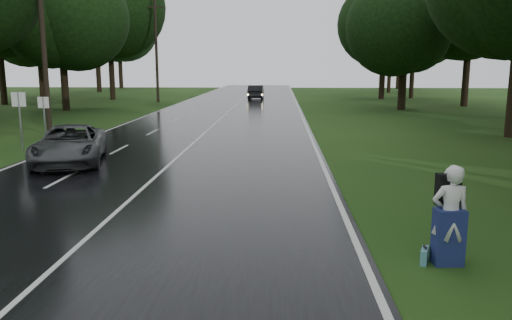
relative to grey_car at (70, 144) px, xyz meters
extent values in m
plane|color=#244414|center=(3.86, -10.80, -0.76)|extent=(160.00, 160.00, 0.00)
cube|color=black|center=(3.86, 9.20, -0.74)|extent=(12.00, 140.00, 0.04)
cube|color=silver|center=(3.86, 9.20, -0.72)|extent=(0.12, 140.00, 0.01)
imported|color=#444649|center=(0.00, 0.00, 0.00)|extent=(3.63, 5.63, 1.44)
imported|color=black|center=(5.33, 38.10, 0.05)|extent=(1.66, 4.68, 1.54)
imported|color=silver|center=(11.23, -9.41, 0.21)|extent=(0.74, 0.52, 1.93)
cube|color=navy|center=(11.23, -9.41, -0.22)|extent=(0.57, 0.40, 1.08)
cube|color=black|center=(11.25, -9.13, 0.63)|extent=(0.45, 0.26, 0.62)
cube|color=teal|center=(10.81, -9.38, -0.61)|extent=(0.26, 0.43, 0.30)
camera|label=1|loc=(8.02, -18.64, 2.97)|focal=35.29mm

